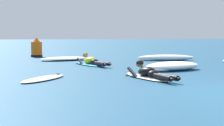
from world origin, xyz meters
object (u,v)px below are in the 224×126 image
object	(u,v)px
surfer_far	(92,62)
channel_marker_buoy	(37,49)
surfer_near	(149,74)
drifting_surfboard	(44,78)

from	to	relation	value
surfer_far	channel_marker_buoy	xyz separation A→B (m)	(-2.12, 5.78, 0.28)
surfer_far	surfer_near	bearing A→B (deg)	-78.13
channel_marker_buoy	drifting_surfboard	bearing A→B (deg)	-88.68
surfer_near	drifting_surfboard	bearing A→B (deg)	171.63
drifting_surfboard	channel_marker_buoy	bearing A→B (deg)	91.32
surfer_near	channel_marker_buoy	bearing A→B (deg)	106.60
surfer_far	drifting_surfboard	world-z (taller)	surfer_far
surfer_far	drifting_surfboard	bearing A→B (deg)	-114.56
surfer_near	drifting_surfboard	size ratio (longest dim) A/B	1.24
surfer_near	surfer_far	bearing A→B (deg)	101.87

